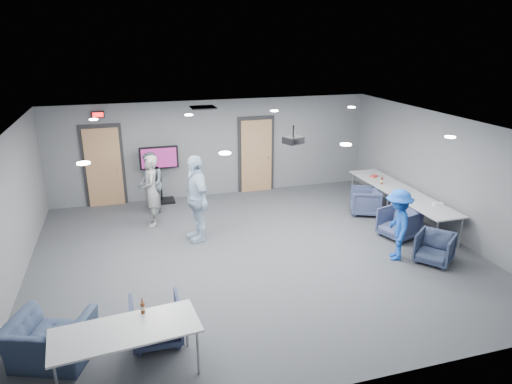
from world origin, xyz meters
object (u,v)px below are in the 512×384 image
object	(u,v)px
table_right_a	(381,181)
bottle_front	(143,307)
person_a	(151,191)
chair_right_a	(365,201)
chair_front_b	(50,341)
projector	(293,140)
person_d	(398,225)
chair_right_b	(399,223)
chair_right_c	(435,248)
tv_stand	(160,171)
table_right_b	(425,206)
chair_front_a	(156,321)
person_c	(196,198)
table_front_left	(126,332)
bottle_right	(382,181)
person_b	(151,183)

from	to	relation	value
table_right_a	bottle_front	size ratio (longest dim) A/B	8.37
person_a	chair_right_a	bearing A→B (deg)	82.32
chair_front_b	projector	distance (m)	5.43
person_d	bottle_front	distance (m)	5.37
person_a	projector	bearing A→B (deg)	51.11
chair_right_b	chair_front_b	world-z (taller)	chair_front_b
person_d	chair_right_c	xyz separation A→B (m)	(0.65, -0.39, -0.43)
person_a	tv_stand	distance (m)	1.57
table_right_a	table_right_b	world-z (taller)	same
chair_right_a	chair_front_a	world-z (taller)	chair_front_a
person_d	person_c	bearing A→B (deg)	-95.02
person_a	chair_right_b	bearing A→B (deg)	67.37
person_a	tv_stand	xyz separation A→B (m)	(0.35, 1.53, 0.03)
chair_right_a	table_front_left	bearing A→B (deg)	-29.33
chair_right_b	bottle_front	size ratio (longest dim) A/B	3.18
person_d	projector	distance (m)	2.71
table_right_a	bottle_right	size ratio (longest dim) A/B	8.07
chair_front_a	table_right_b	distance (m)	6.62
person_a	person_b	size ratio (longest dim) A/B	1.08
bottle_front	bottle_right	bearing A→B (deg)	33.62
table_front_left	chair_right_c	bearing A→B (deg)	9.49
table_front_left	tv_stand	world-z (taller)	tv_stand
chair_right_a	table_front_left	distance (m)	7.44
person_a	chair_right_c	world-z (taller)	person_a
chair_front_b	bottle_front	distance (m)	1.38
table_right_a	projector	xyz separation A→B (m)	(-3.23, -1.84, 1.71)
chair_right_b	bottle_right	distance (m)	1.72
bottle_right	person_b	bearing A→B (deg)	164.93
table_front_left	chair_right_b	bearing A→B (deg)	20.11
person_d	tv_stand	bearing A→B (deg)	-113.87
tv_stand	projector	xyz separation A→B (m)	(2.35, -3.80, 1.52)
chair_right_c	table_front_left	xyz separation A→B (m)	(-5.99, -1.62, 0.37)
chair_right_b	table_right_b	bearing A→B (deg)	72.41
person_d	chair_front_b	world-z (taller)	person_d
chair_right_b	chair_right_c	bearing A→B (deg)	-17.50
person_a	tv_stand	bearing A→B (deg)	168.43
chair_front_b	projector	xyz separation A→B (m)	(4.44, 2.35, 2.06)
person_a	chair_right_b	distance (m)	5.79
table_right_a	table_front_left	distance (m)	8.19
table_right_a	tv_stand	distance (m)	5.91
chair_right_a	chair_right_c	world-z (taller)	chair_right_a
person_d	chair_front_a	bearing A→B (deg)	-50.73
table_right_b	person_c	bearing A→B (deg)	76.64
person_a	projector	world-z (taller)	projector
chair_right_a	bottle_front	xyz separation A→B (m)	(-5.75, -4.07, 0.48)
tv_stand	projector	distance (m)	4.72
person_a	table_right_b	xyz separation A→B (m)	(5.92, -2.33, -0.17)
tv_stand	table_right_a	bearing A→B (deg)	-19.39
projector	table_front_left	bearing A→B (deg)	-161.15
chair_right_a	tv_stand	bearing A→B (deg)	-91.13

